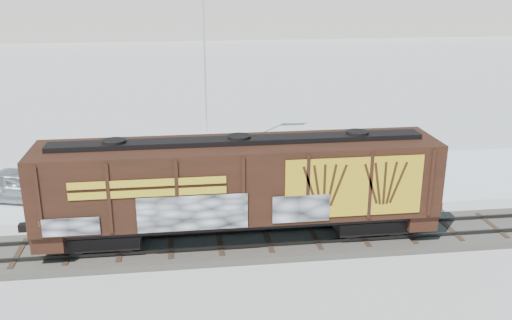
{
  "coord_description": "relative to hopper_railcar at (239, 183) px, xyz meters",
  "views": [
    {
      "loc": [
        -3.3,
        -21.36,
        10.88
      ],
      "look_at": [
        -0.09,
        3.0,
        2.76
      ],
      "focal_mm": 40.0,
      "sensor_mm": 36.0,
      "label": 1
    }
  ],
  "objects": [
    {
      "name": "car_dark",
      "position": [
        4.76,
        7.19,
        -2.11
      ],
      "size": [
        4.68,
        2.14,
        1.33
      ],
      "primitive_type": "imported",
      "rotation": [
        0.0,
        0.0,
        1.51
      ],
      "color": "black",
      "rests_on": "parking_strip"
    },
    {
      "name": "parking_strip",
      "position": [
        1.16,
        7.51,
        -2.79
      ],
      "size": [
        40.0,
        8.0,
        0.03
      ],
      "primitive_type": "cube",
      "color": "white",
      "rests_on": "ground"
    },
    {
      "name": "hopper_railcar",
      "position": [
        0.0,
        0.0,
        0.0
      ],
      "size": [
        15.96,
        3.06,
        4.27
      ],
      "color": "black",
      "rests_on": "rail_track"
    },
    {
      "name": "flagpole",
      "position": [
        -0.65,
        12.19,
        2.14
      ],
      "size": [
        2.3,
        0.9,
        13.07
      ],
      "color": "silver",
      "rests_on": "ground"
    },
    {
      "name": "ground",
      "position": [
        1.16,
        0.01,
        -2.81
      ],
      "size": [
        500.0,
        500.0,
        0.0
      ],
      "primitive_type": "plane",
      "color": "white",
      "rests_on": "ground"
    },
    {
      "name": "car_white",
      "position": [
        4.96,
        8.46,
        -2.08
      ],
      "size": [
        4.36,
        1.86,
        1.4
      ],
      "primitive_type": "imported",
      "rotation": [
        0.0,
        0.0,
        1.66
      ],
      "color": "white",
      "rests_on": "parking_strip"
    },
    {
      "name": "rail_track",
      "position": [
        1.16,
        0.01,
        -2.66
      ],
      "size": [
        50.0,
        3.4,
        0.43
      ],
      "color": "#59544C",
      "rests_on": "ground"
    },
    {
      "name": "car_silver",
      "position": [
        -10.18,
        6.34,
        -1.95
      ],
      "size": [
        5.21,
        3.27,
        1.65
      ],
      "primitive_type": "imported",
      "rotation": [
        0.0,
        0.0,
        1.28
      ],
      "color": "#AEB0B6",
      "rests_on": "parking_strip"
    }
  ]
}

